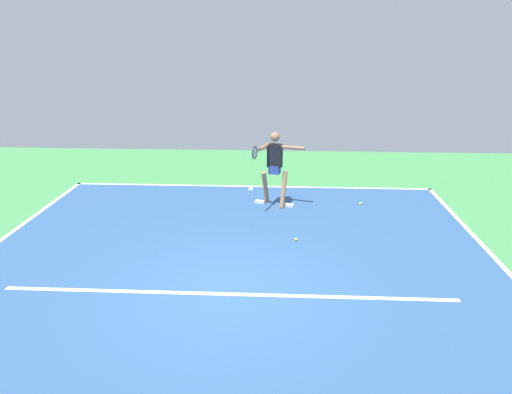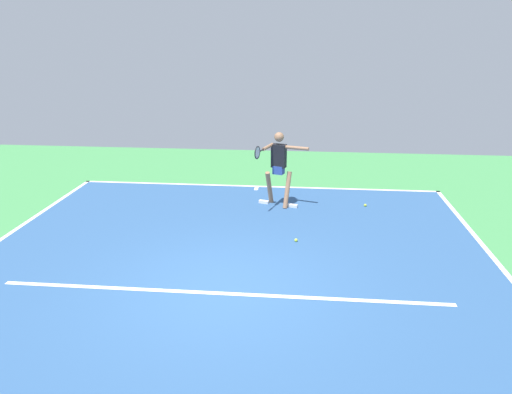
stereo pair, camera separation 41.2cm
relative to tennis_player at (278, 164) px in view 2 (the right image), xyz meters
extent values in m
plane|color=#428E4C|center=(0.66, 4.22, -1.05)|extent=(20.38, 20.38, 0.00)
cube|color=#2D5484|center=(0.66, 4.22, -1.04)|extent=(9.77, 11.63, 0.00)
cube|color=white|center=(0.66, -1.54, -1.04)|extent=(9.77, 0.10, 0.01)
cube|color=white|center=(0.66, 4.37, -1.04)|extent=(7.33, 0.10, 0.01)
cube|color=white|center=(0.66, -1.34, -1.04)|extent=(0.10, 0.30, 0.01)
cylinder|color=#9E7051|center=(-0.22, 0.03, -0.63)|extent=(0.22, 0.41, 0.87)
cube|color=white|center=(-0.36, 0.07, -1.01)|extent=(0.26, 0.17, 0.07)
cylinder|color=#9E7051|center=(0.22, -0.10, -0.63)|extent=(0.22, 0.41, 0.87)
cube|color=white|center=(0.35, -0.15, -1.01)|extent=(0.26, 0.17, 0.07)
cube|color=#2D4799|center=(0.00, -0.04, -0.15)|extent=(0.30, 0.26, 0.20)
cube|color=black|center=(0.00, -0.04, 0.19)|extent=(0.38, 0.27, 0.56)
sphere|color=#9E7051|center=(0.00, -0.04, 0.64)|extent=(0.23, 0.23, 0.23)
cylinder|color=#9E7051|center=(-0.43, 0.10, 0.42)|extent=(0.56, 0.24, 0.08)
cylinder|color=#9E7051|center=(0.24, 0.18, 0.45)|extent=(0.24, 0.56, 0.08)
cylinder|color=black|center=(0.36, 0.55, 0.45)|extent=(0.09, 0.22, 0.03)
torus|color=black|center=(0.43, 0.79, 0.45)|extent=(0.11, 0.29, 0.29)
cylinder|color=silver|center=(0.43, 0.79, 0.45)|extent=(0.08, 0.24, 0.25)
sphere|color=#C6E53D|center=(-0.49, 2.16, -1.01)|extent=(0.07, 0.07, 0.07)
sphere|color=#CCE033|center=(-2.12, -0.15, -1.01)|extent=(0.07, 0.07, 0.07)
camera|label=1|loc=(-0.17, 11.32, 2.91)|focal=34.46mm
camera|label=2|loc=(-0.58, 11.29, 2.91)|focal=34.46mm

